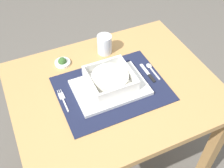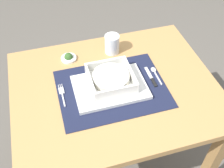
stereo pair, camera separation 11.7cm
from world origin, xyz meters
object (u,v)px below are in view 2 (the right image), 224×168
fork (62,93)px  butter_knife (151,78)px  spoon (154,71)px  drinking_glass (112,45)px  condiment_saucer (69,58)px  porridge_bowl (111,79)px  dining_table (115,103)px

fork → butter_knife: butter_knife is taller
spoon → drinking_glass: 0.25m
fork → spoon: (0.42, 0.01, 0.00)m
fork → condiment_saucer: (0.07, 0.21, 0.01)m
spoon → condiment_saucer: size_ratio=1.53×
porridge_bowl → condiment_saucer: size_ratio=2.55×
porridge_bowl → butter_knife: (0.18, -0.01, -0.04)m
butter_knife → drinking_glass: 0.26m
porridge_bowl → fork: bearing=177.6°
fork → butter_knife: (0.40, -0.02, 0.00)m
dining_table → condiment_saucer: 0.31m
butter_knife → drinking_glass: (-0.12, 0.23, 0.04)m
butter_knife → condiment_saucer: (-0.33, 0.23, 0.00)m
porridge_bowl → spoon: (0.21, 0.02, -0.03)m
fork → dining_table: bearing=-7.8°
drinking_glass → condiment_saucer: size_ratio=1.29×
porridge_bowl → fork: 0.21m
porridge_bowl → dining_table: bearing=-33.3°
dining_table → porridge_bowl: size_ratio=4.76×
condiment_saucer → spoon: bearing=-29.1°
porridge_bowl → condiment_saucer: porridge_bowl is taller
spoon → butter_knife: bearing=-132.9°
dining_table → porridge_bowl: (-0.02, 0.01, 0.15)m
porridge_bowl → spoon: size_ratio=1.67×
dining_table → spoon: size_ratio=7.94×
dining_table → porridge_bowl: bearing=146.7°
fork → spoon: size_ratio=1.16×
dining_table → spoon: 0.23m
dining_table → butter_knife: (0.17, -0.00, 0.12)m
fork → butter_knife: bearing=-5.9°
butter_knife → spoon: bearing=53.9°
condiment_saucer → butter_knife: bearing=-35.2°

